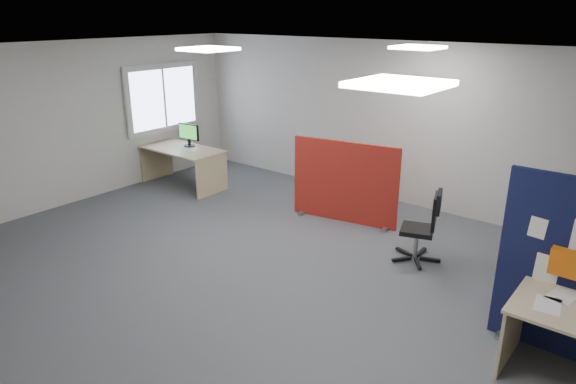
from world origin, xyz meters
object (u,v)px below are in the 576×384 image
Objects in this scene: second_desk at (184,157)px; office_chair at (426,222)px; red_divider at (345,183)px; monitor_second at (189,134)px.

office_chair reaches higher than second_desk.
second_desk is at bearing 176.04° from red_divider.
office_chair is at bearing -1.60° from second_desk.
office_chair is (1.58, -0.51, -0.08)m from red_divider.
monitor_second reaches higher than second_desk.
office_chair is (4.89, -0.29, -0.41)m from monitor_second.
red_divider is 3.60× the size of monitor_second.
office_chair is (4.88, -0.14, -0.00)m from second_desk.
red_divider is at bearing 6.52° from second_desk.
red_divider reaches higher than office_chair.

